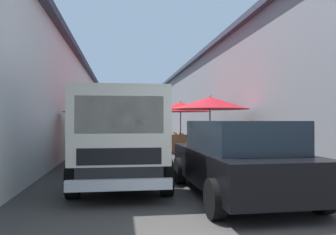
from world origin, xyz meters
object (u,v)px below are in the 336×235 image
Objects in this scene: fruit_stall_far_right at (180,111)px; fruit_stall_near_left at (210,108)px; fruit_stall_near_right at (115,116)px; vendor_by_crates at (125,129)px; parked_scooter at (84,146)px; vendor_in_shade at (101,130)px; fruit_stall_far_left at (105,111)px; delivery_truck at (121,140)px; hatchback_car at (237,158)px; fruit_stall_mid_lane at (99,115)px.

fruit_stall_near_left is (-3.16, -0.48, 0.01)m from fruit_stall_far_right.
fruit_stall_near_right is 2.55m from vendor_by_crates.
fruit_stall_near_left is at bearing -109.91° from parked_scooter.
fruit_stall_near_right is 1.49× the size of vendor_in_shade.
vendor_by_crates is (4.03, -0.94, -0.95)m from fruit_stall_far_left.
fruit_stall_far_left is 7.72m from delivery_truck.
fruit_stall_far_left reaches higher than fruit_stall_near_right.
hatchback_car is 11.93m from vendor_in_shade.
hatchback_car is 0.79× the size of delivery_truck.
vendor_in_shade is (11.48, 3.25, 0.23)m from hatchback_car.
hatchback_car is (-8.60, -2.89, -1.14)m from fruit_stall_far_left.
vendor_by_crates is at bearing -7.45° from fruit_stall_mid_lane.
vendor_by_crates is (7.58, -0.99, -0.72)m from fruit_stall_mid_lane.
hatchback_car is (-5.06, -2.94, -0.92)m from fruit_stall_mid_lane.
delivery_truck is at bearing -166.90° from parked_scooter.
vendor_by_crates is 0.98× the size of vendor_in_shade.
fruit_stall_near_right is 3.65m from vendor_in_shade.
vendor_by_crates is (-2.35, -0.62, -0.78)m from fruit_stall_near_right.
fruit_stall_near_right is at bearing -11.10° from vendor_in_shade.
fruit_stall_near_left is (0.27, -3.94, 0.25)m from fruit_stall_mid_lane.
fruit_stall_near_right is 0.93× the size of fruit_stall_far_left.
vendor_by_crates is 0.97× the size of parked_scooter.
fruit_stall_near_left reaches higher than fruit_stall_far_right.
fruit_stall_mid_lane is (-3.43, 3.46, -0.23)m from fruit_stall_far_right.
fruit_stall_far_right reaches higher than vendor_by_crates.
fruit_stall_near_right is at bearing 1.45° from delivery_truck.
fruit_stall_far_left is at bearing -24.33° from parked_scooter.
fruit_stall_far_left is 3.04m from vendor_in_shade.
fruit_stall_far_right is 8.58m from hatchback_car.
fruit_stall_mid_lane is at bearing 179.26° from fruit_stall_far_left.
vendor_in_shade is at bearing 5.66° from delivery_truck.
fruit_stall_near_right is 15.23m from hatchback_car.
vendor_in_shade is at bearing 168.90° from fruit_stall_near_right.
parked_scooter is (-4.47, 0.36, -0.51)m from vendor_in_shade.
fruit_stall_far_left is (3.55, -0.05, 0.23)m from fruit_stall_mid_lane.
vendor_in_shade is (10.52, 1.04, -0.08)m from delivery_truck.
fruit_stall_mid_lane reaches higher than parked_scooter.
fruit_stall_far_right is 3.19m from fruit_stall_near_left.
delivery_truck is 10.57m from vendor_in_shade.
fruit_stall_far_right reaches higher than vendor_in_shade.
parked_scooter is at bearing 70.09° from fruit_stall_near_left.
fruit_stall_mid_lane is 3.96m from fruit_stall_near_left.
fruit_stall_mid_lane reaches higher than vendor_in_shade.
delivery_truck is 2.97× the size of parked_scooter.
fruit_stall_far_right reaches higher than fruit_stall_near_right.
fruit_stall_far_left reaches higher than fruit_stall_far_right.
delivery_truck is at bearing -178.55° from fruit_stall_near_right.
fruit_stall_mid_lane reaches higher than hatchback_car.
parked_scooter is (-1.60, 0.72, -1.43)m from fruit_stall_far_left.
fruit_stall_near_left is 7.94m from vendor_by_crates.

